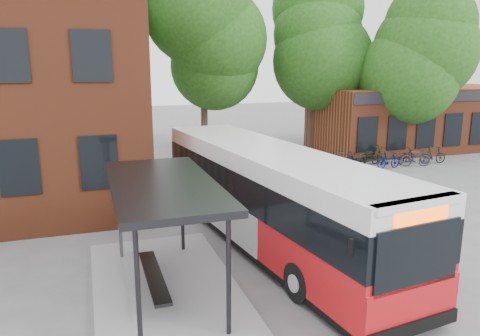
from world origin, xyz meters
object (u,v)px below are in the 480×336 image
object	(u,v)px
bicycle_0	(347,161)
bicycle_7	(433,155)
bus_shelter	(165,238)
bicycle_4	(372,155)
bicycle_5	(415,158)
bicycle_6	(406,156)
bicycle_1	(343,158)
city_bus	(270,198)
bicycle_2	(368,157)
bicycle_3	(389,160)

from	to	relation	value
bicycle_0	bicycle_7	bearing A→B (deg)	-109.59
bus_shelter	bicycle_4	size ratio (longest dim) A/B	3.68
bicycle_5	bicycle_7	xyz separation A→B (m)	(1.41, 0.29, -0.00)
bicycle_6	bicycle_1	bearing A→B (deg)	57.83
city_bus	bicycle_7	size ratio (longest dim) A/B	7.32
city_bus	bicycle_7	bearing A→B (deg)	24.59
city_bus	bicycle_2	world-z (taller)	city_bus
bus_shelter	bicycle_2	size ratio (longest dim) A/B	3.75
bus_shelter	bicycle_4	world-z (taller)	bus_shelter
bicycle_2	bicycle_7	distance (m)	3.81
bicycle_7	bicycle_0	bearing A→B (deg)	88.23
bicycle_5	bicycle_4	bearing A→B (deg)	69.93
bicycle_7	city_bus	bearing A→B (deg)	126.00
bicycle_0	bicycle_2	world-z (taller)	bicycle_2
bicycle_3	bus_shelter	bearing A→B (deg)	120.65
bicycle_3	bicycle_6	xyz separation A→B (m)	(1.76, 0.81, -0.03)
bus_shelter	bicycle_2	world-z (taller)	bus_shelter
bicycle_5	bicycle_6	size ratio (longest dim) A/B	1.02
bicycle_4	bicycle_5	world-z (taller)	bicycle_4
bus_shelter	bicycle_6	distance (m)	18.94
bicycle_1	bicycle_3	xyz separation A→B (m)	(1.96, -1.38, 0.00)
bus_shelter	bicycle_1	world-z (taller)	bus_shelter
bicycle_2	bicycle_4	bearing A→B (deg)	-72.85
bicycle_0	bicycle_6	bearing A→B (deg)	-103.61
bicycle_0	bicycle_4	distance (m)	2.02
bicycle_4	bicycle_7	distance (m)	3.42
bicycle_4	bicycle_7	world-z (taller)	bicycle_4
bus_shelter	bicycle_3	bearing A→B (deg)	36.47
bicycle_7	bicycle_4	bearing A→B (deg)	75.86
bicycle_6	bicycle_3	bearing A→B (deg)	91.33
bicycle_3	bicycle_5	bearing A→B (deg)	-96.30
bicycle_1	bicycle_4	world-z (taller)	bicycle_4
bicycle_2	bicycle_5	size ratio (longest dim) A/B	1.13
bicycle_3	city_bus	bearing A→B (deg)	122.46
bicycle_1	bicycle_2	xyz separation A→B (m)	(1.34, -0.40, 0.04)
bicycle_7	bicycle_3	bearing A→B (deg)	99.07
city_bus	bicycle_2	size ratio (longest dim) A/B	6.42
bicycle_7	bus_shelter	bearing A→B (deg)	125.79
bicycle_6	bicycle_7	size ratio (longest dim) A/B	0.99
bus_shelter	bicycle_4	distance (m)	17.78
bicycle_1	bicycle_7	world-z (taller)	bicycle_7
bicycle_1	bicycle_7	distance (m)	5.21
city_bus	bicycle_3	bearing A→B (deg)	30.95
city_bus	bicycle_6	xyz separation A→B (m)	(11.84, 8.77, -1.10)
bus_shelter	bicycle_3	size ratio (longest dim) A/B	4.64
bicycle_0	bicycle_2	distance (m)	1.46
city_bus	bicycle_3	size ratio (longest dim) A/B	7.94
city_bus	bicycle_5	size ratio (longest dim) A/B	7.25
bicycle_0	bicycle_5	world-z (taller)	bicycle_5
bus_shelter	bicycle_1	xyz separation A→B (m)	(11.72, 11.49, -1.00)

